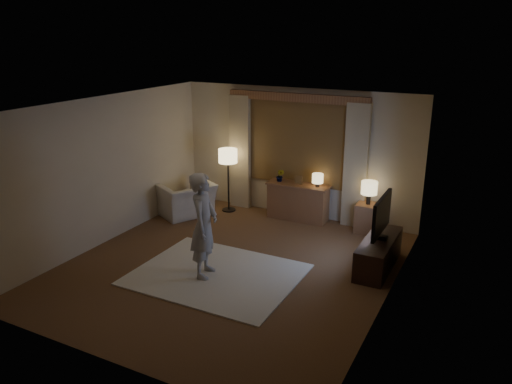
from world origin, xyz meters
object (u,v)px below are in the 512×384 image
Objects in this scene: sideboard at (298,202)px; tv_stand at (378,253)px; armchair at (186,199)px; person at (204,225)px; side_table at (367,218)px.

tv_stand is at bearing -35.81° from sideboard.
armchair is 0.63× the size of person.
person is at bearing 67.97° from armchair.
side_table is 0.34× the size of person.
side_table is (1.43, -0.05, -0.07)m from sideboard.
armchair is 2.82m from person.
armchair is at bearing -158.57° from sideboard.
side_table is 3.43m from person.
sideboard is 2.14× the size of side_table.
side_table is at bearing 129.63° from armchair.
sideboard is 2.47m from tv_stand.
sideboard reaches higher than tv_stand.
tv_stand is at bearing 108.91° from armchair.
tv_stand is at bearing -72.39° from person.
sideboard is 2.30m from armchair.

